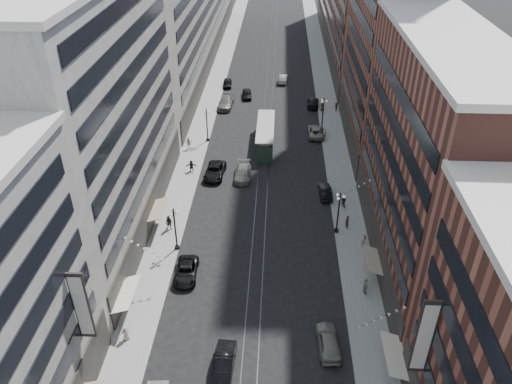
% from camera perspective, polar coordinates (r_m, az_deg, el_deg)
% --- Properties ---
extents(ground, '(220.00, 220.00, 0.00)m').
position_cam_1_polar(ground, '(84.11, 1.19, 7.23)').
color(ground, black).
rests_on(ground, ground).
extents(sidewalk_west, '(4.00, 180.00, 0.15)m').
position_cam_1_polar(sidewalk_west, '(94.06, -5.43, 10.02)').
color(sidewalk_west, gray).
rests_on(sidewalk_west, ground).
extents(sidewalk_east, '(4.00, 180.00, 0.15)m').
position_cam_1_polar(sidewalk_east, '(93.62, 8.23, 9.71)').
color(sidewalk_east, gray).
rests_on(sidewalk_east, ground).
extents(rail_west, '(0.12, 180.00, 0.02)m').
position_cam_1_polar(rail_west, '(93.24, 0.95, 9.90)').
color(rail_west, '#2D2D33').
rests_on(rail_west, ground).
extents(rail_east, '(0.12, 180.00, 0.02)m').
position_cam_1_polar(rail_east, '(93.21, 1.82, 9.88)').
color(rail_east, '#2D2D33').
rests_on(rail_east, ground).
extents(building_west_mid, '(8.00, 36.00, 28.00)m').
position_cam_1_polar(building_west_mid, '(56.93, -17.07, 8.21)').
color(building_west_mid, '#ADA89A').
rests_on(building_west_mid, ground).
extents(building_east_mid, '(8.00, 30.00, 24.00)m').
position_cam_1_polar(building_east_mid, '(52.37, 19.18, 3.12)').
color(building_east_mid, brown).
rests_on(building_east_mid, ground).
extents(building_east_tower, '(8.00, 26.00, 42.00)m').
position_cam_1_polar(building_east_tower, '(74.97, 15.24, 19.97)').
color(building_east_tower, brown).
rests_on(building_east_tower, ground).
extents(lamppost_sw_far, '(1.03, 1.14, 5.52)m').
position_cam_1_polar(lamppost_sw_far, '(56.14, -9.23, -4.02)').
color(lamppost_sw_far, black).
rests_on(lamppost_sw_far, sidewalk_west).
extents(lamppost_sw_mid, '(1.03, 1.14, 5.52)m').
position_cam_1_polar(lamppost_sw_mid, '(79.03, -5.64, 7.79)').
color(lamppost_sw_mid, black).
rests_on(lamppost_sw_mid, sidewalk_west).
extents(lamppost_se_far, '(1.03, 1.14, 5.52)m').
position_cam_1_polar(lamppost_se_far, '(58.72, 9.40, -2.19)').
color(lamppost_se_far, black).
rests_on(lamppost_se_far, sidewalk_east).
extents(lamppost_se_mid, '(1.03, 1.14, 5.52)m').
position_cam_1_polar(lamppost_se_mid, '(83.12, 7.65, 8.96)').
color(lamppost_se_mid, black).
rests_on(lamppost_se_mid, sidewalk_east).
extents(streetcar, '(2.67, 12.04, 3.33)m').
position_cam_1_polar(streetcar, '(78.26, 1.08, 6.42)').
color(streetcar, '#223625').
rests_on(streetcar, ground).
extents(car_2, '(2.48, 5.05, 1.38)m').
position_cam_1_polar(car_2, '(53.96, -7.99, -8.98)').
color(car_2, black).
rests_on(car_2, ground).
extents(car_4, '(2.31, 4.92, 1.63)m').
position_cam_1_polar(car_4, '(47.22, 8.27, -16.53)').
color(car_4, slate).
rests_on(car_4, ground).
extents(car_5, '(1.93, 4.93, 1.60)m').
position_cam_1_polar(car_5, '(45.32, -3.70, -19.03)').
color(car_5, black).
rests_on(car_5, ground).
extents(pedestrian_1, '(0.86, 0.68, 1.54)m').
position_cam_1_polar(pedestrian_1, '(48.74, -14.68, -15.32)').
color(pedestrian_1, '#AA9E8D').
rests_on(pedestrian_1, sidewalk_west).
extents(pedestrian_2, '(0.99, 0.68, 1.87)m').
position_cam_1_polar(pedestrian_2, '(60.38, -9.90, -3.50)').
color(pedestrian_2, black).
rests_on(pedestrian_2, sidewalk_west).
extents(pedestrian_4, '(0.65, 1.17, 1.90)m').
position_cam_1_polar(pedestrian_4, '(52.42, 12.40, -10.45)').
color(pedestrian_4, '#A09384').
rests_on(pedestrian_4, sidewalk_east).
extents(car_7, '(2.97, 5.77, 1.56)m').
position_cam_1_polar(car_7, '(70.47, -4.73, 2.38)').
color(car_7, black).
rests_on(car_7, ground).
extents(car_8, '(2.85, 6.25, 1.77)m').
position_cam_1_polar(car_8, '(92.22, -3.48, 10.17)').
color(car_8, '#636258').
rests_on(car_8, ground).
extents(car_9, '(1.87, 4.22, 1.41)m').
position_cam_1_polar(car_9, '(101.94, -3.30, 12.33)').
color(car_9, black).
rests_on(car_9, ground).
extents(car_10, '(1.72, 4.31, 1.39)m').
position_cam_1_polar(car_10, '(66.52, 7.92, 0.06)').
color(car_10, black).
rests_on(car_10, ground).
extents(car_11, '(2.54, 5.40, 1.49)m').
position_cam_1_polar(car_11, '(82.11, 6.83, 6.90)').
color(car_11, gray).
rests_on(car_11, ground).
extents(car_12, '(2.35, 5.16, 1.46)m').
position_cam_1_polar(car_12, '(93.10, 6.53, 10.14)').
color(car_12, black).
rests_on(car_12, ground).
extents(car_13, '(2.08, 4.41, 1.46)m').
position_cam_1_polar(car_13, '(96.34, -1.06, 11.14)').
color(car_13, black).
rests_on(car_13, ground).
extents(car_14, '(1.91, 4.71, 1.52)m').
position_cam_1_polar(car_14, '(104.07, 3.09, 12.81)').
color(car_14, gray).
rests_on(car_14, ground).
extents(pedestrian_5, '(1.57, 0.56, 1.66)m').
position_cam_1_polar(pedestrian_5, '(71.74, -7.40, 2.99)').
color(pedestrian_5, black).
rests_on(pedestrian_5, sidewalk_west).
extents(pedestrian_6, '(1.17, 0.62, 1.93)m').
position_cam_1_polar(pedestrian_6, '(77.72, -7.69, 5.56)').
color(pedestrian_6, '#C0B89F').
rests_on(pedestrian_6, sidewalk_west).
extents(pedestrian_7, '(0.89, 0.90, 1.69)m').
position_cam_1_polar(pedestrian_7, '(64.48, 10.00, -1.00)').
color(pedestrian_7, black).
rests_on(pedestrian_7, sidewalk_east).
extents(pedestrian_8, '(0.67, 0.63, 1.53)m').
position_cam_1_polar(pedestrian_8, '(81.41, 7.88, 6.71)').
color(pedestrian_8, '#A49B88').
rests_on(pedestrian_8, sidewalk_east).
extents(pedestrian_9, '(1.06, 0.74, 1.51)m').
position_cam_1_polar(pedestrian_9, '(91.38, 9.17, 9.60)').
color(pedestrian_9, black).
rests_on(pedestrian_9, sidewalk_east).
extents(car_extra_0, '(2.20, 5.38, 1.56)m').
position_cam_1_polar(car_extra_0, '(69.91, -1.52, 2.23)').
color(car_extra_0, slate).
rests_on(car_extra_0, ground).
extents(pedestrian_extra_0, '(0.95, 0.99, 1.81)m').
position_cam_1_polar(pedestrian_extra_0, '(90.90, 7.60, 9.71)').
color(pedestrian_extra_0, black).
rests_on(pedestrian_extra_0, sidewalk_east).
extents(pedestrian_extra_1, '(0.56, 0.70, 1.68)m').
position_cam_1_polar(pedestrian_extra_1, '(60.77, 10.37, -3.40)').
color(pedestrian_extra_1, black).
rests_on(pedestrian_extra_1, sidewalk_east).
extents(pedestrian_extra_2, '(0.89, 0.96, 1.75)m').
position_cam_1_polar(pedestrian_extra_2, '(58.29, 12.33, -5.41)').
color(pedestrian_extra_2, '#BAAB9A').
rests_on(pedestrian_extra_2, sidewalk_east).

